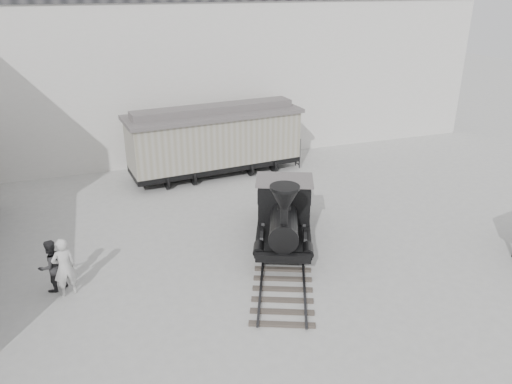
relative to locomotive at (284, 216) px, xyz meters
name	(u,v)px	position (x,y,z in m)	size (l,w,h in m)	color
ground	(296,309)	(-1.15, -3.81, -1.13)	(90.00, 90.00, 0.00)	#9E9E9B
north_wall	(182,52)	(-1.15, 11.17, 4.43)	(34.00, 2.51, 11.00)	silver
locomotive	(284,216)	(0.00, 0.00, 0.00)	(5.06, 8.70, 3.05)	#3E352E
boxcar	(215,139)	(-0.45, 7.82, 0.70)	(8.73, 3.44, 3.49)	black
visitor_a	(64,267)	(-7.47, -0.77, -0.16)	(0.70, 0.46, 1.93)	silver
visitor_b	(51,266)	(-7.87, -0.35, -0.27)	(0.83, 0.65, 1.70)	#2A292B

